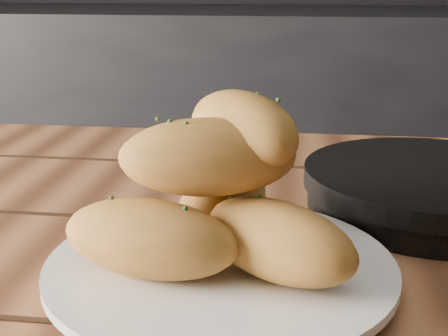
% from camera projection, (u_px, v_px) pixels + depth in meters
% --- Properties ---
extents(counter, '(2.80, 0.60, 0.90)m').
position_uv_depth(counter, '(323.00, 171.00, 1.79)').
color(counter, black).
rests_on(counter, ground).
extents(plate, '(0.28, 0.28, 0.02)m').
position_uv_depth(plate, '(221.00, 270.00, 0.50)').
color(plate, white).
rests_on(plate, table).
extents(bread_rolls, '(0.24, 0.21, 0.13)m').
position_uv_depth(bread_rolls, '(219.00, 194.00, 0.49)').
color(bread_rolls, '#BC7B34').
rests_on(bread_rolls, plate).
extents(skillet, '(0.40, 0.27, 0.05)m').
position_uv_depth(skillet, '(433.00, 188.00, 0.65)').
color(skillet, black).
rests_on(skillet, table).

